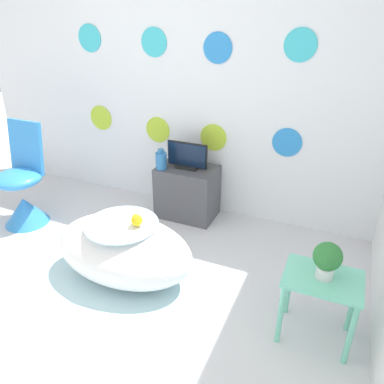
% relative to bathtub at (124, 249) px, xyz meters
% --- Properties ---
extents(ground_plane, '(12.00, 12.00, 0.00)m').
position_rel_bathtub_xyz_m(ground_plane, '(-0.08, -0.82, -0.23)').
color(ground_plane, silver).
extents(wall_back_dotted, '(4.48, 0.05, 2.60)m').
position_rel_bathtub_xyz_m(wall_back_dotted, '(-0.08, 1.22, 1.06)').
color(wall_back_dotted, white).
rests_on(wall_back_dotted, ground_plane).
extents(rug, '(1.33, 0.79, 0.01)m').
position_rel_bathtub_xyz_m(rug, '(0.05, -0.13, -0.23)').
color(rug, silver).
rests_on(rug, ground_plane).
extents(bathtub, '(1.03, 0.62, 0.47)m').
position_rel_bathtub_xyz_m(bathtub, '(0.00, 0.00, 0.00)').
color(bathtub, white).
rests_on(bathtub, ground_plane).
extents(rubber_duck, '(0.08, 0.09, 0.09)m').
position_rel_bathtub_xyz_m(rubber_duck, '(0.12, -0.00, 0.28)').
color(rubber_duck, yellow).
rests_on(rubber_duck, bathtub).
extents(chair, '(0.41, 0.41, 0.91)m').
position_rel_bathtub_xyz_m(chair, '(-1.25, 0.30, 0.05)').
color(chair, '#338CE0').
rests_on(chair, ground_plane).
extents(tv_cabinet, '(0.53, 0.36, 0.49)m').
position_rel_bathtub_xyz_m(tv_cabinet, '(0.05, 1.00, 0.01)').
color(tv_cabinet, '#4C4C51').
rests_on(tv_cabinet, ground_plane).
extents(tv, '(0.38, 0.12, 0.24)m').
position_rel_bathtub_xyz_m(tv, '(0.05, 1.00, 0.35)').
color(tv, black).
rests_on(tv, tv_cabinet).
extents(vase, '(0.10, 0.10, 0.19)m').
position_rel_bathtub_xyz_m(vase, '(-0.15, 0.88, 0.33)').
color(vase, '#2D72B7').
rests_on(vase, tv_cabinet).
extents(side_table, '(0.43, 0.31, 0.44)m').
position_rel_bathtub_xyz_m(side_table, '(1.33, -0.03, 0.12)').
color(side_table, '#72D8B7').
rests_on(side_table, ground_plane).
extents(potted_plant_left, '(0.16, 0.16, 0.22)m').
position_rel_bathtub_xyz_m(potted_plant_left, '(1.33, -0.03, 0.34)').
color(potted_plant_left, white).
rests_on(potted_plant_left, side_table).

